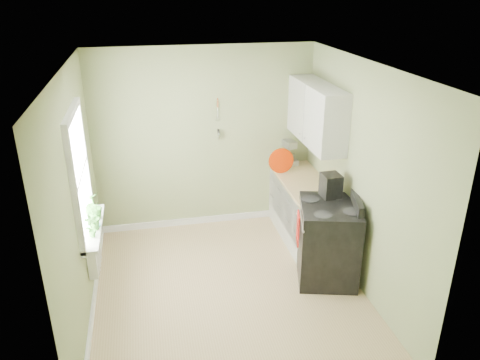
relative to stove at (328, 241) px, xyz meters
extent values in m
cube|color=tan|center=(-1.28, -0.05, -0.52)|extent=(3.20, 3.60, 0.02)
cube|color=white|center=(-1.28, -0.05, 2.20)|extent=(3.20, 3.60, 0.02)
cube|color=#919C6A|center=(-1.28, 1.76, 0.84)|extent=(3.20, 0.02, 2.70)
cube|color=#919C6A|center=(-2.89, -0.05, 0.84)|extent=(0.02, 3.60, 2.70)
cube|color=#919C6A|center=(0.33, -0.05, 0.84)|extent=(0.02, 3.60, 2.70)
cube|color=silver|center=(0.02, 0.95, -0.07)|extent=(0.60, 1.60, 0.87)
cube|color=tan|center=(0.01, 0.95, 0.38)|extent=(0.64, 1.60, 0.04)
cube|color=silver|center=(0.15, 1.05, 1.34)|extent=(0.35, 1.40, 0.80)
cube|color=white|center=(-2.87, 0.25, 1.04)|extent=(0.02, 1.00, 1.30)
cube|color=white|center=(-2.85, 0.25, 1.73)|extent=(0.06, 1.14, 0.07)
cube|color=white|center=(-2.85, 0.25, 0.36)|extent=(0.06, 1.14, 0.07)
cube|color=white|center=(-2.85, 0.25, 1.04)|extent=(0.04, 1.00, 0.04)
cube|color=white|center=(-2.79, 0.25, 0.37)|extent=(0.18, 1.14, 0.04)
cube|color=white|center=(-2.82, 0.20, 0.04)|extent=(0.12, 0.50, 0.35)
cylinder|color=tan|center=(-1.08, 1.73, 1.37)|extent=(0.02, 0.02, 0.10)
cylinder|color=silver|center=(-1.08, 1.73, 1.25)|extent=(0.01, 0.01, 0.16)
cylinder|color=silver|center=(-1.08, 1.73, 0.91)|extent=(0.01, 0.14, 0.14)
cube|color=black|center=(0.00, 0.00, -0.02)|extent=(0.89, 0.97, 0.97)
cube|color=black|center=(0.00, 0.00, 0.48)|extent=(0.89, 0.97, 0.03)
cube|color=black|center=(0.31, 0.00, 0.55)|extent=(0.28, 0.81, 0.15)
cylinder|color=#B2B2B7|center=(-0.36, 0.00, 0.35)|extent=(0.20, 0.65, 0.02)
cube|color=#A61912|center=(-0.36, 0.11, 0.16)|extent=(0.08, 0.23, 0.41)
cube|color=#B2B2B7|center=(-0.02, 1.67, 0.44)|extent=(0.27, 0.35, 0.08)
cube|color=#B2B2B7|center=(-0.02, 1.81, 0.59)|extent=(0.14, 0.11, 0.23)
cube|color=#B2B2B7|center=(-0.02, 1.69, 0.73)|extent=(0.21, 0.34, 0.10)
sphere|color=#B2B2B7|center=(-0.02, 1.81, 0.76)|extent=(0.13, 0.13, 0.13)
cylinder|color=silver|center=(-0.02, 1.61, 0.51)|extent=(0.18, 0.18, 0.15)
cylinder|color=silver|center=(-0.14, 1.67, 0.48)|extent=(0.12, 0.12, 0.16)
cone|color=silver|center=(-0.14, 1.67, 0.59)|extent=(0.12, 0.12, 0.04)
cylinder|color=silver|center=(-0.23, 1.67, 0.51)|extent=(0.11, 0.05, 0.09)
cube|color=black|center=(0.09, 0.25, 0.60)|extent=(0.23, 0.25, 0.39)
cylinder|color=black|center=(0.05, 0.25, 0.48)|extent=(0.12, 0.12, 0.13)
cylinder|color=#B02702|center=(-0.23, 1.35, 0.59)|extent=(0.37, 0.07, 0.37)
cylinder|color=#AA9D8C|center=(-0.23, 0.25, 0.44)|extent=(0.08, 0.08, 0.08)
cylinder|color=#B02702|center=(-0.23, 0.25, 0.49)|extent=(0.08, 0.08, 0.01)
imported|color=#2F6D23|center=(-2.78, -0.01, 0.53)|extent=(0.17, 0.16, 0.27)
imported|color=#2F6D23|center=(-2.78, 0.18, 0.54)|extent=(0.22, 0.21, 0.30)
imported|color=#2F6D23|center=(-2.78, 0.44, 0.56)|extent=(0.25, 0.25, 0.33)
camera|label=1|loc=(-2.12, -4.71, 2.98)|focal=35.00mm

